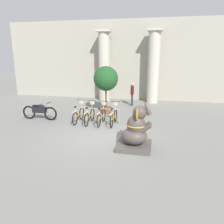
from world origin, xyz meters
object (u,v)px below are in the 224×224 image
Objects in this scene: person_pedestrian at (132,92)px; potted_tree at (106,81)px; bicycle_3 at (114,117)px; bicycle_0 at (79,114)px; bicycle_2 at (102,116)px; elephant_statue at (136,131)px; bicycle_1 at (90,115)px; motorcycle at (40,111)px.

person_pedestrian is 0.57× the size of potted_tree.
potted_tree reaches higher than bicycle_3.
bicycle_3 is 2.85m from potted_tree.
bicycle_0 is 1.25m from bicycle_2.
person_pedestrian is at bearing 98.02° from elephant_statue.
bicycle_3 is at bearing -1.22° from bicycle_0.
bicycle_2 is 3.30m from elephant_statue.
potted_tree is (0.94, 2.18, 1.54)m from bicycle_0.
bicycle_3 is (1.87, -0.04, 0.00)m from bicycle_0.
bicycle_3 is 0.86× the size of elephant_statue.
bicycle_3 is 0.60× the size of potted_tree.
elephant_statue is (2.63, -2.61, 0.24)m from bicycle_1.
person_pedestrian is (1.62, 4.53, 0.53)m from bicycle_1.
person_pedestrian is (0.37, 4.49, 0.53)m from bicycle_3.
bicycle_0 is 5.02m from person_pedestrian.
bicycle_0 and bicycle_1 have the same top height.
motorcycle is at bearing 179.06° from bicycle_2.
bicycle_2 is 1.00× the size of bicycle_3.
bicycle_0 is 2.83m from potted_tree.
elephant_statue is at bearing -44.80° from bicycle_1.
bicycle_3 is at bearing -94.74° from person_pedestrian.
person_pedestrian is at bearing 85.26° from bicycle_3.
bicycle_0 is at bearing 173.53° from bicycle_1.
bicycle_1 is 1.00× the size of bicycle_3.
bicycle_2 is at bearing -177.37° from bicycle_3.
person_pedestrian is (1.00, 4.52, 0.53)m from bicycle_2.
bicycle_3 is at bearing 2.63° from bicycle_2.
motorcycle is (-4.09, 0.03, 0.06)m from bicycle_3.
bicycle_1 is 4.84m from person_pedestrian.
bicycle_0 is at bearing 140.51° from elephant_statue.
bicycle_0 is 1.05× the size of person_pedestrian.
bicycle_1 and bicycle_3 have the same top height.
bicycle_2 is 0.63m from bicycle_3.
elephant_statue is at bearing -39.49° from bicycle_0.
elephant_statue reaches higher than person_pedestrian.
elephant_statue is at bearing -81.98° from person_pedestrian.
potted_tree reaches higher than motorcycle.
elephant_statue is at bearing -52.51° from bicycle_2.
potted_tree reaches higher than bicycle_0.
potted_tree is (-1.30, -2.28, 1.01)m from person_pedestrian.
potted_tree is (-2.31, 4.86, 1.30)m from elephant_statue.
motorcycle is at bearing 154.00° from elephant_statue.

